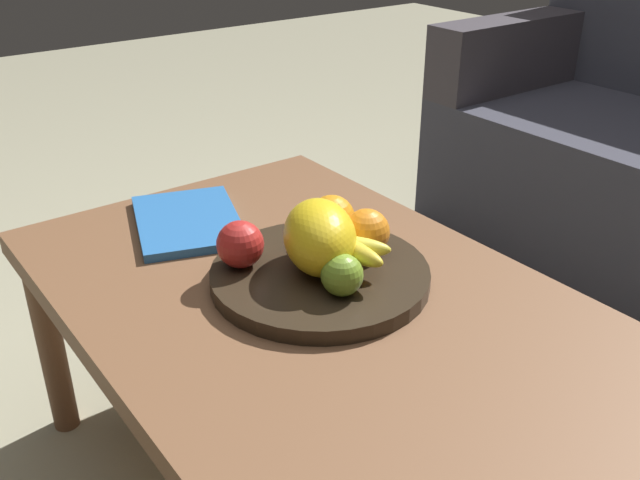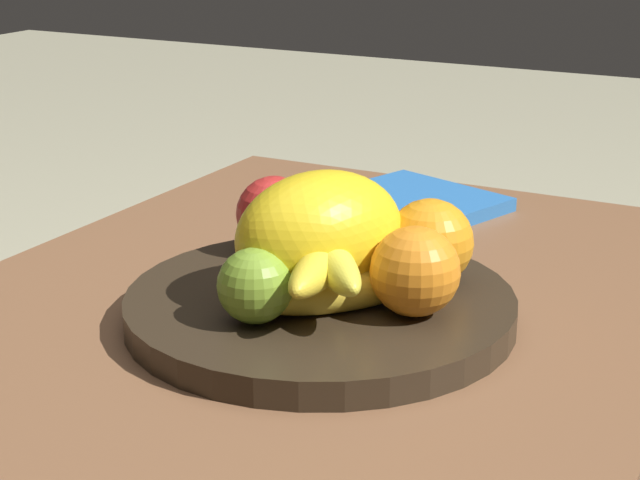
% 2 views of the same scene
% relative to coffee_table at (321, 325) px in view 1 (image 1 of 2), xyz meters
% --- Properties ---
extents(coffee_table, '(1.05, 0.66, 0.44)m').
position_rel_coffee_table_xyz_m(coffee_table, '(0.00, 0.00, 0.00)').
color(coffee_table, brown).
rests_on(coffee_table, ground_plane).
extents(fruit_bowl, '(0.34, 0.34, 0.03)m').
position_rel_coffee_table_xyz_m(fruit_bowl, '(-0.04, 0.03, 0.06)').
color(fruit_bowl, '#2E2418').
rests_on(fruit_bowl, coffee_table).
extents(melon_large_front, '(0.19, 0.17, 0.11)m').
position_rel_coffee_table_xyz_m(melon_large_front, '(-0.04, 0.03, 0.13)').
color(melon_large_front, yellow).
rests_on(melon_large_front, fruit_bowl).
extents(orange_front, '(0.08, 0.08, 0.08)m').
position_rel_coffee_table_xyz_m(orange_front, '(-0.11, 0.10, 0.11)').
color(orange_front, orange).
rests_on(orange_front, fruit_bowl).
extents(orange_left, '(0.08, 0.08, 0.08)m').
position_rel_coffee_table_xyz_m(orange_left, '(-0.04, 0.12, 0.11)').
color(orange_left, orange).
rests_on(orange_left, fruit_bowl).
extents(apple_front, '(0.06, 0.06, 0.06)m').
position_rel_coffee_table_xyz_m(apple_front, '(0.04, 0.01, 0.10)').
color(apple_front, olive).
rests_on(apple_front, fruit_bowl).
extents(apple_left, '(0.07, 0.07, 0.07)m').
position_rel_coffee_table_xyz_m(apple_left, '(-0.12, -0.06, 0.11)').
color(apple_left, red).
rests_on(apple_left, fruit_bowl).
extents(banana_bunch, '(0.16, 0.14, 0.06)m').
position_rel_coffee_table_xyz_m(banana_bunch, '(-0.02, 0.05, 0.10)').
color(banana_bunch, yellow).
rests_on(banana_bunch, fruit_bowl).
extents(magazine, '(0.29, 0.25, 0.02)m').
position_rel_coffee_table_xyz_m(magazine, '(-0.35, -0.04, 0.06)').
color(magazine, '#2A6AB3').
rests_on(magazine, coffee_table).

